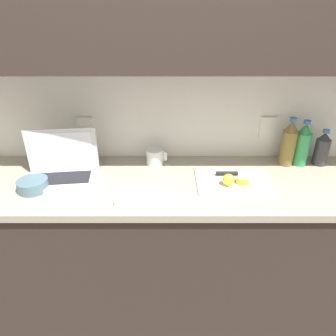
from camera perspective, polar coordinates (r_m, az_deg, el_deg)
name	(u,v)px	position (r m, az deg, el deg)	size (l,w,h in m)	color
ground_plane	(138,305)	(2.11, -5.66, -24.50)	(12.00, 12.00, 0.00)	#564C47
wall_back	(128,36)	(1.54, -7.71, 23.60)	(5.20, 0.38, 2.60)	white
counter_unit	(131,249)	(1.77, -7.13, -15.00)	(2.52, 0.59, 0.91)	#332823
laptop	(62,167)	(1.59, -19.55, 0.11)	(0.37, 0.26, 0.24)	silver
cutting_board	(233,181)	(1.52, 12.27, -2.43)	(0.36, 0.27, 0.01)	silver
knife	(233,174)	(1.56, 12.23, -1.07)	(0.26, 0.04, 0.02)	silver
lemon_half_cut	(243,180)	(1.50, 14.06, -2.27)	(0.06, 0.06, 0.03)	yellow
lemon_whole_beside	(228,180)	(1.46, 11.44, -2.21)	(0.06, 0.06, 0.06)	yellow
bottle_green_soda	(289,144)	(1.74, 21.99, 4.35)	(0.08, 0.08, 0.27)	olive
bottle_oil_tall	(302,145)	(1.78, 24.21, 4.06)	(0.08, 0.08, 0.25)	#2D934C
bottle_water_clear	(322,149)	(1.83, 27.27, 3.25)	(0.08, 0.08, 0.20)	#333338
measuring_cup	(155,157)	(1.65, -2.48, 2.13)	(0.11, 0.09, 0.09)	silver
bowl_white	(33,185)	(1.55, -24.32, -2.97)	(0.14, 0.14, 0.05)	slate
dish_towel	(144,196)	(1.36, -4.66, -5.43)	(0.22, 0.16, 0.02)	white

